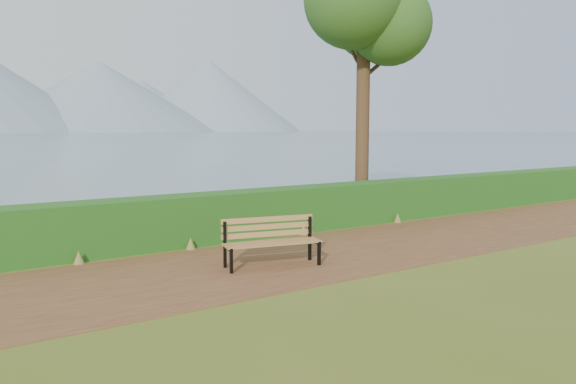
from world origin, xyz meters
TOP-DOWN VIEW (x-y plane):
  - ground at (0.00, 0.00)m, footprint 140.00×140.00m
  - path at (0.00, 0.30)m, footprint 40.00×3.40m
  - hedge at (0.00, 2.60)m, footprint 32.00×0.85m
  - bench at (-0.50, 0.09)m, footprint 1.73×0.85m

SIDE VIEW (x-z plane):
  - ground at x=0.00m, z-range 0.00..0.00m
  - path at x=0.00m, z-range 0.00..0.01m
  - bench at x=-0.50m, z-range 0.06..0.90m
  - hedge at x=0.00m, z-range 0.00..1.00m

